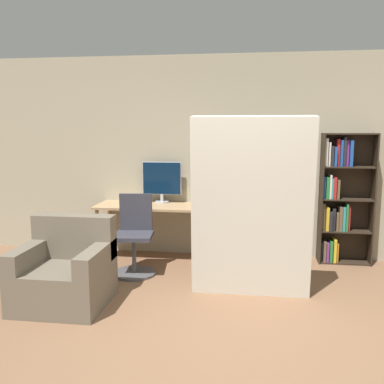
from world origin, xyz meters
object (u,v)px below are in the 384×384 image
(bookshelf, at_px, (340,198))
(mattress_near, at_px, (252,207))
(armchair, at_px, (66,272))
(monitor, at_px, (162,180))
(office_chair, at_px, (135,241))

(bookshelf, bearing_deg, mattress_near, -131.56)
(armchair, bearing_deg, bookshelf, 30.64)
(monitor, relative_size, mattress_near, 0.30)
(bookshelf, xyz_separation_m, armchair, (-2.96, -1.75, -0.53))
(mattress_near, relative_size, armchair, 2.20)
(bookshelf, relative_size, mattress_near, 0.90)
(bookshelf, xyz_separation_m, mattress_near, (-1.13, -1.27, 0.09))
(monitor, xyz_separation_m, office_chair, (-0.17, -0.79, -0.65))
(armchair, bearing_deg, monitor, 70.67)
(monitor, distance_m, mattress_near, 1.76)
(office_chair, xyz_separation_m, bookshelf, (2.52, 0.79, 0.46))
(monitor, height_order, armchair, monitor)
(mattress_near, bearing_deg, monitor, 133.71)
(bookshelf, distance_m, armchair, 3.48)
(office_chair, distance_m, bookshelf, 2.68)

